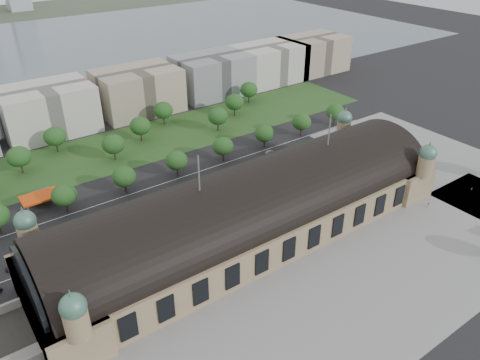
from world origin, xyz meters
TOP-DOWN VIEW (x-y plane):
  - ground at (0.00, 0.00)m, footprint 900.00×900.00m
  - station at (0.00, 0.00)m, footprint 150.00×48.40m
  - plaza_south at (10.00, -44.00)m, footprint 190.00×48.00m
  - plaza_east at (103.00, 0.00)m, footprint 56.00×100.00m
  - road_slab at (-20.00, 38.00)m, footprint 260.00×26.00m
  - grass_belt at (-15.00, 93.00)m, footprint 300.00×45.00m
  - petrol_station at (-53.91, 65.28)m, footprint 14.00×13.00m
  - lake at (0.00, 298.00)m, footprint 700.00×320.00m
  - office_3 at (-30.00, 133.00)m, footprint 45.00×32.00m
  - office_4 at (20.00, 133.00)m, footprint 45.00×32.00m
  - office_5 at (70.00, 133.00)m, footprint 45.00×32.00m
  - office_6 at (115.00, 133.00)m, footprint 45.00×32.00m
  - office_7 at (155.00, 133.00)m, footprint 45.00×32.00m
  - tree_row_3 at (-48.00, 53.00)m, footprint 9.60×9.60m
  - tree_row_4 at (-24.00, 53.00)m, footprint 9.60×9.60m
  - tree_row_5 at (0.00, 53.00)m, footprint 9.60×9.60m
  - tree_row_6 at (24.00, 53.00)m, footprint 9.60×9.60m
  - tree_row_7 at (48.00, 53.00)m, footprint 9.60×9.60m
  - tree_row_8 at (72.00, 53.00)m, footprint 9.60×9.60m
  - tree_row_9 at (96.00, 53.00)m, footprint 9.60×9.60m
  - tree_belt_4 at (-54.00, 95.00)m, footprint 10.40×10.40m
  - tree_belt_5 at (-35.00, 107.00)m, footprint 10.40×10.40m
  - tree_belt_6 at (-16.00, 83.00)m, footprint 10.40×10.40m
  - tree_belt_7 at (3.00, 95.00)m, footprint 10.40×10.40m
  - tree_belt_8 at (22.00, 107.00)m, footprint 10.40×10.40m
  - tree_belt_9 at (41.00, 83.00)m, footprint 10.40×10.40m
  - tree_belt_10 at (60.00, 95.00)m, footprint 10.40×10.40m
  - tree_belt_11 at (79.00, 107.00)m, footprint 10.40×10.40m
  - traffic_car_2 at (-72.56, 29.88)m, footprint 5.79×2.70m
  - traffic_car_3 at (-23.43, 39.87)m, footprint 5.51×2.84m
  - traffic_car_4 at (12.11, 38.18)m, footprint 4.52×1.96m
  - traffic_car_5 at (46.15, 46.36)m, footprint 4.77×1.68m
  - parked_car_1 at (-51.05, 21.00)m, footprint 5.89×5.16m
  - parked_car_2 at (-52.38, 25.00)m, footprint 5.20×4.10m
  - parked_car_3 at (-50.56, 21.00)m, footprint 4.99×3.77m
  - parked_car_4 at (-53.39, 21.00)m, footprint 4.09×2.76m
  - parked_car_5 at (-23.05, 25.00)m, footprint 5.45×4.68m
  - parked_car_6 at (-23.80, 23.98)m, footprint 5.81×4.05m
  - bus_west at (-13.83, 29.66)m, footprint 12.42×3.89m
  - bus_mid at (8.26, 29.98)m, footprint 10.70×2.90m
  - bus_east at (21.33, 31.45)m, footprint 13.48×3.24m
  - pedestrian_0 at (66.90, -25.89)m, footprint 1.03×0.75m
  - pedestrian_2 at (92.14, -28.86)m, footprint 0.82×0.84m

SIDE VIEW (x-z plane):
  - ground at x=0.00m, z-range 0.00..0.00m
  - plaza_south at x=10.00m, z-range -0.06..0.06m
  - plaza_east at x=103.00m, z-range -0.06..0.06m
  - road_slab at x=-20.00m, z-range -0.05..0.05m
  - grass_belt at x=-15.00m, z-range -0.05..0.05m
  - lake at x=0.00m, z-range -0.04..0.04m
  - parked_car_4 at x=-53.39m, z-range 0.00..1.28m
  - parked_car_5 at x=-23.05m, z-range 0.00..1.39m
  - parked_car_2 at x=-52.38m, z-range 0.00..1.41m
  - parked_car_1 at x=-51.05m, z-range 0.00..1.51m
  - traffic_car_4 at x=12.11m, z-range 0.00..1.52m
  - traffic_car_3 at x=-23.43m, z-range 0.00..1.53m
  - pedestrian_2 at x=92.14m, z-range 0.00..1.54m
  - parked_car_6 at x=-23.80m, z-range 0.00..1.56m
  - traffic_car_5 at x=46.15m, z-range 0.00..1.57m
  - parked_car_3 at x=-50.56m, z-range 0.00..1.58m
  - traffic_car_2 at x=-72.56m, z-range 0.00..1.60m
  - pedestrian_0 at x=66.90m, z-range 0.00..1.89m
  - bus_mid at x=8.26m, z-range 0.00..2.96m
  - bus_west at x=-13.83m, z-range 0.00..3.40m
  - bus_east at x=21.33m, z-range 0.00..3.75m
  - petrol_station at x=-53.91m, z-range 0.42..5.47m
  - tree_row_3 at x=-48.00m, z-range 1.67..13.19m
  - tree_row_4 at x=-24.00m, z-range 1.67..13.19m
  - tree_row_5 at x=0.00m, z-range 1.67..13.19m
  - tree_row_6 at x=24.00m, z-range 1.67..13.19m
  - tree_row_7 at x=48.00m, z-range 1.67..13.19m
  - tree_row_8 at x=72.00m, z-range 1.67..13.19m
  - tree_row_9 at x=96.00m, z-range 1.67..13.19m
  - tree_belt_4 at x=-54.00m, z-range 1.81..14.29m
  - tree_belt_5 at x=-35.00m, z-range 1.81..14.29m
  - tree_belt_6 at x=-16.00m, z-range 1.81..14.29m
  - tree_belt_7 at x=3.00m, z-range 1.81..14.29m
  - tree_belt_8 at x=22.00m, z-range 1.81..14.29m
  - tree_belt_9 at x=41.00m, z-range 1.81..14.29m
  - tree_belt_10 at x=60.00m, z-range 1.81..14.29m
  - tree_belt_11 at x=79.00m, z-range 1.81..14.29m
  - station at x=0.00m, z-range -11.87..32.43m
  - office_3 at x=-30.00m, z-range 0.00..24.00m
  - office_4 at x=20.00m, z-range 0.00..24.00m
  - office_5 at x=70.00m, z-range 0.00..24.00m
  - office_6 at x=115.00m, z-range 0.00..24.00m
  - office_7 at x=155.00m, z-range 0.00..24.00m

